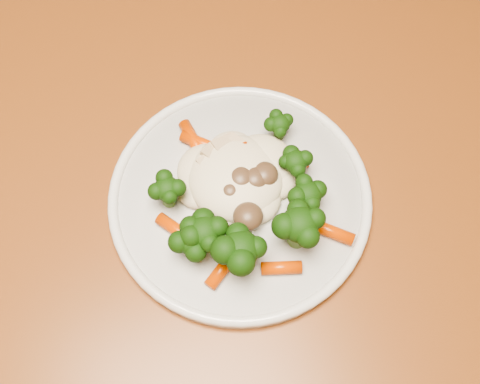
{
  "coord_description": "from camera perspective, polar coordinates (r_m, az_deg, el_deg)",
  "views": [
    {
      "loc": [
        0.15,
        -0.59,
        1.27
      ],
      "look_at": [
        0.22,
        -0.35,
        0.77
      ],
      "focal_mm": 45.0,
      "sensor_mm": 36.0,
      "label": 1
    }
  ],
  "objects": [
    {
      "name": "plate",
      "position": [
        0.57,
        0.0,
        -0.63
      ],
      "size": [
        0.25,
        0.25,
        0.01
      ],
      "primitive_type": "cylinder",
      "color": "silver",
      "rests_on": "dining_table"
    },
    {
      "name": "meal",
      "position": [
        0.55,
        0.35,
        -0.72
      ],
      "size": [
        0.17,
        0.18,
        0.05
      ],
      "color": "#F1E4C1",
      "rests_on": "plate"
    },
    {
      "name": "dining_table",
      "position": [
        0.69,
        0.09,
        -2.67
      ],
      "size": [
        1.25,
        1.0,
        0.75
      ],
      "rotation": [
        0.0,
        0.0,
        -0.28
      ],
      "color": "brown",
      "rests_on": "ground"
    }
  ]
}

